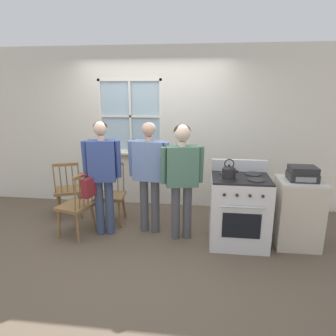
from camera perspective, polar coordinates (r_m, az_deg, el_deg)
name	(u,v)px	position (r m, az deg, el deg)	size (l,w,h in m)	color
ground_plane	(139,240)	(4.25, -5.59, -13.52)	(16.00, 16.00, 0.00)	brown
wall_back	(156,130)	(5.16, -2.36, 7.27)	(6.40, 0.16, 2.70)	silver
chair_by_window	(77,207)	(4.38, -17.03, -7.03)	(0.50, 0.51, 0.92)	olive
chair_near_wall	(69,191)	(5.07, -18.42, -4.13)	(0.54, 0.53, 0.92)	olive
chair_center_cluster	(111,195)	(4.69, -10.87, -5.16)	(0.45, 0.44, 0.92)	olive
person_elderly_left	(102,170)	(4.17, -12.39, -0.31)	(0.53, 0.28, 1.60)	#384766
person_teen_center	(149,168)	(4.15, -3.60, -0.03)	(0.59, 0.26, 1.58)	#4C4C51
person_adult_right	(182,170)	(3.95, 2.67, -0.47)	(0.58, 0.30, 1.58)	#4C4C51
stove	(239,210)	(4.09, 13.35, -7.73)	(0.75, 0.68, 1.08)	silver
kettle	(229,172)	(3.77, 11.53, -0.69)	(0.21, 0.17, 0.25)	black
potted_plant	(141,149)	(5.17, -5.23, 3.64)	(0.17, 0.17, 0.27)	#42474C
handbag	(89,187)	(4.13, -14.85, -3.46)	(0.23, 0.24, 0.31)	maroon
side_counter	(297,213)	(4.29, 23.43, -7.85)	(0.55, 0.50, 0.90)	beige
stereo	(303,174)	(4.10, 24.27, -0.99)	(0.34, 0.29, 0.18)	#232326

